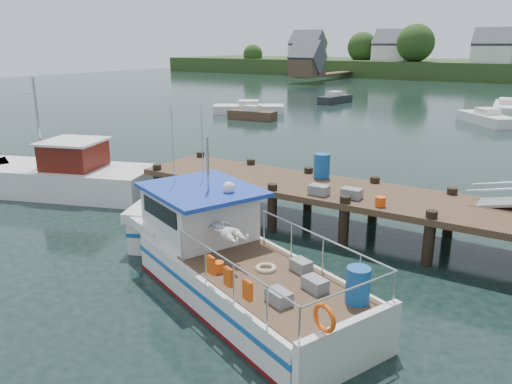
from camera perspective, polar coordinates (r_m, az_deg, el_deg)
The scene contains 8 objects.
ground_plane at distance 17.38m, azimuth 5.45°, elevation -3.41°, with size 160.00×160.00×0.00m, color black.
lobster_boat at distance 12.66m, azimuth -3.84°, elevation -7.31°, with size 8.96×5.46×4.44m.
work_boat at distance 22.03m, azimuth -22.01°, elevation 1.78°, with size 8.80×5.05×4.68m.
moored_rowboat at distance 40.77m, azimuth -0.44°, elevation 8.87°, with size 4.01×1.71×1.13m.
moored_a at distance 44.51m, azimuth -0.85°, elevation 9.52°, with size 6.30×5.05×1.13m.
moored_b at distance 42.16m, azimuth 24.85°, elevation 7.65°, with size 4.96×5.40×1.21m.
moored_d at distance 50.20m, azimuth 26.95°, elevation 8.61°, with size 3.15×7.51×1.24m.
moored_e at distance 52.86m, azimuth 9.02°, elevation 10.49°, with size 2.19×4.55×1.21m.
Camera 1 is at (7.27, -14.62, 5.94)m, focal length 35.00 mm.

